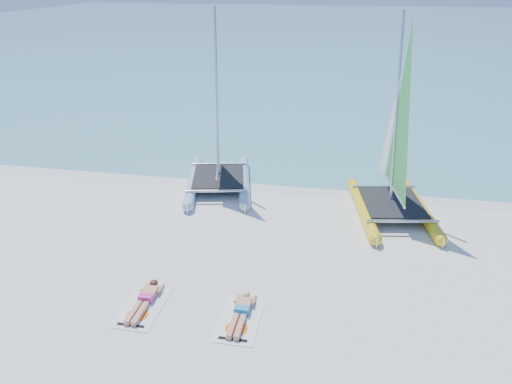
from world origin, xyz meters
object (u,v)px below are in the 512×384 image
sunbather_a (145,299)px  towel_a (143,307)px  catamaran_blue (217,136)px  catamaran_yellow (394,150)px  sunbather_b (241,311)px  towel_b (240,320)px

sunbather_a → towel_a: bearing=-90.0°
catamaran_blue → towel_a: size_ratio=3.76×
catamaran_yellow → sunbather_a: (-6.48, -7.09, -2.08)m
sunbather_a → sunbather_b: same height
sunbather_a → sunbather_b: bearing=-0.6°
catamaran_blue → catamaran_yellow: (6.58, -0.80, 0.13)m
towel_b → towel_a: bearing=179.4°
towel_b → sunbather_a: bearing=175.1°
towel_a → towel_b: same height
catamaran_yellow → towel_b: catamaran_yellow is taller
catamaran_blue → catamaran_yellow: 6.63m
sunbather_a → towel_b: sunbather_a is taller
towel_a → sunbather_a: size_ratio=1.07×
sunbather_b → towel_b: bearing=-90.0°
catamaran_yellow → sunbather_b: catamaran_yellow is taller
catamaran_yellow → towel_b: size_ratio=3.78×
catamaran_yellow → catamaran_blue: bearing=163.2°
catamaran_blue → towel_b: (2.66, -8.11, -2.06)m
catamaran_blue → sunbather_a: catamaran_blue is taller
towel_a → sunbather_b: bearing=3.7°
sunbather_a → catamaran_yellow: bearing=47.6°
sunbather_b → sunbather_a: bearing=179.4°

